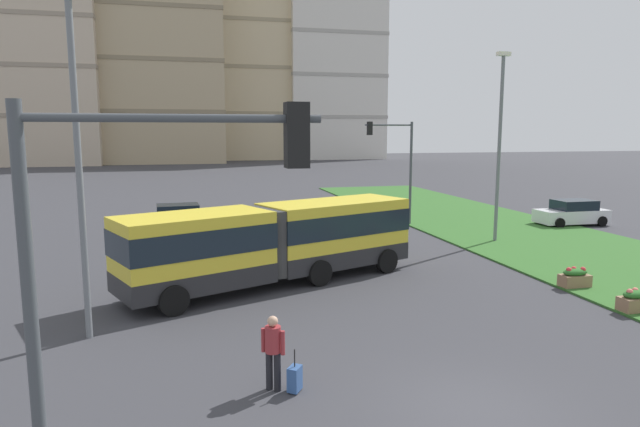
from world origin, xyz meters
The scene contains 17 objects.
ground_plane centered at (0.00, 0.00, 0.00)m, with size 260.00×260.00×0.00m, color #38383D.
grass_median centered at (12.67, 10.00, 0.04)m, with size 10.00×70.00×0.08m, color #336628.
articulated_bus centered at (-2.48, 10.68, 1.65)m, with size 11.83×6.79×3.00m.
car_white_van centered at (17.71, 19.56, 0.75)m, with size 4.41×2.03×1.58m.
car_grey_wagon centered at (-6.04, 23.29, 0.75)m, with size 4.49×2.22×1.58m.
pedestrian_crossing centered at (-3.93, 1.98, 1.00)m, with size 0.50×0.37×1.74m.
rolling_suitcase centered at (-3.48, 1.78, 0.31)m, with size 0.40×0.43×0.97m.
flower_planter_1 centered at (8.27, 4.49, 0.43)m, with size 1.10×0.56×0.74m.
flower_planter_2 centered at (8.27, 7.39, 0.43)m, with size 1.10×0.56×0.74m.
traffic_light_near_left centered at (-6.40, -3.00, 4.20)m, with size 3.51×0.28×6.15m.
traffic_light_far_right centered at (6.95, 22.00, 4.31)m, with size 3.09×0.28×6.39m.
streetlight_left centered at (-8.50, 6.42, 5.19)m, with size 0.70×0.28×9.49m.
streetlight_median centered at (10.17, 15.96, 5.34)m, with size 0.70×0.28×9.78m.
apartment_tower_west centered at (-30.00, 98.77, 20.10)m, with size 21.82×18.80×40.16m.
apartment_tower_westcentre centered at (-9.03, 100.43, 22.40)m, with size 21.99×17.39×44.75m.
apartment_tower_centre centered at (9.64, 111.44, 22.71)m, with size 19.22×19.13×45.37m.
apartment_tower_eastcentre centered at (25.99, 109.69, 25.33)m, with size 20.20×18.79×50.61m.
Camera 1 is at (-5.73, -9.71, 5.80)m, focal length 30.99 mm.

